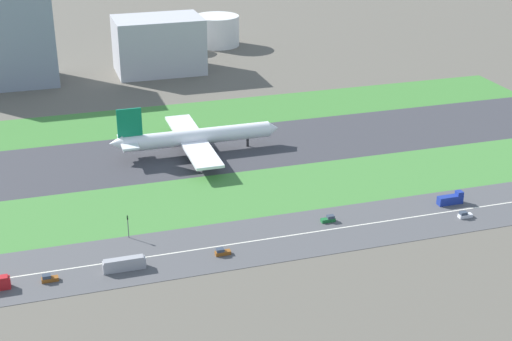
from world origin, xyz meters
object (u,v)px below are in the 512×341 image
hangar_building (159,45)px  truck_0 (451,199)px  fuel_tank_west (166,34)px  car_5 (465,215)px  bus_1 (124,264)px  fuel_tank_centre (217,31)px  airliner (193,137)px  traffic_light (128,225)px  car_4 (222,252)px  car_0 (329,219)px  car_3 (49,278)px

hangar_building → truck_0: bearing=-71.5°
fuel_tank_west → car_5: bearing=-78.7°
bus_1 → fuel_tank_centre: bearing=-110.3°
car_5 → fuel_tank_centre: fuel_tank_centre is taller
airliner → traffic_light: 68.71m
car_4 → traffic_light: 29.96m
bus_1 → fuel_tank_centre: size_ratio=0.45×
car_0 → car_4: bearing=-164.7°
car_4 → traffic_light: (-23.71, 17.99, 3.37)m
airliner → traffic_light: airliner is taller
car_3 → hangar_building: (65.78, 192.00, 13.00)m
truck_0 → car_3: bearing=-175.5°
car_0 → hangar_building: size_ratio=0.10×
car_3 → fuel_tank_west: size_ratio=0.25×
airliner → car_5: 103.86m
car_5 → car_4: bearing=0.0°
truck_0 → car_0: truck_0 is taller
car_4 → fuel_tank_centre: 244.63m
car_4 → bus_1: (-27.56, 0.00, 0.90)m
car_3 → hangar_building: size_ratio=0.10×
car_4 → fuel_tank_west: size_ratio=0.25×
airliner → hangar_building: size_ratio=1.49×
bus_1 → traffic_light: (3.85, 17.99, 2.47)m
car_4 → fuel_tank_west: (30.63, 237.00, 7.79)m
car_5 → fuel_tank_centre: bearing=-85.7°
traffic_light → fuel_tank_west: 225.69m
car_5 → fuel_tank_west: 241.83m
airliner → truck_0: airliner is taller
truck_0 → bus_1: truck_0 is taller
truck_0 → hangar_building: hangar_building is taller
truck_0 → car_5: bearing=-95.6°
traffic_light → hangar_building: bearing=76.4°
car_4 → car_0: 37.93m
hangar_building → car_4: bearing=-95.4°
car_5 → traffic_light: traffic_light is taller
car_3 → fuel_tank_west: bearing=-108.3°
truck_0 → traffic_light: 103.10m
car_0 → fuel_tank_centre: bearing=84.1°
bus_1 → fuel_tank_centre: 252.80m
truck_0 → fuel_tank_centre: 227.89m
car_0 → car_3: same height
truck_0 → fuel_tank_centre: (-18.91, 227.00, 6.93)m
car_5 → airliner: bearing=-48.8°
hangar_building → car_0: bearing=-84.2°
car_4 → car_5: 78.08m
car_4 → traffic_light: size_ratio=0.61×
fuel_tank_centre → car_3: bearing=-114.4°
car_3 → bus_1: 20.00m
hangar_building → fuel_tank_centre: (41.90, 45.00, -5.33)m
fuel_tank_west → fuel_tank_centre: 29.51m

